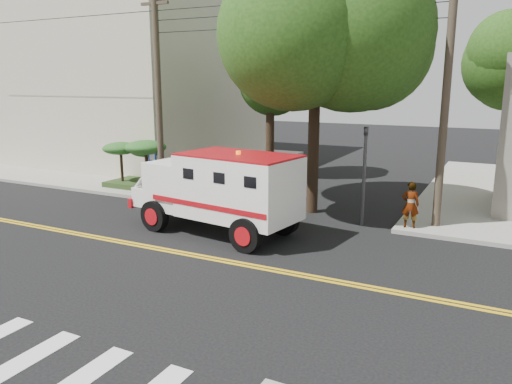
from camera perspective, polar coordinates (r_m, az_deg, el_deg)
The scene contains 12 objects.
ground at distance 15.44m, azimuth -7.59°, elevation -7.11°, with size 100.00×100.00×0.00m, color black.
sidewalk_nw at distance 33.90m, azimuth -13.56°, elevation 3.52°, with size 17.00×17.00×0.15m, color gray.
building_left at distance 35.97m, azimuth -14.88°, elevation 12.07°, with size 16.00×14.00×10.00m, color beige.
utility_pole_left at distance 22.72m, azimuth -11.08°, elevation 10.61°, with size 0.28×0.28×9.00m, color #382D23.
utility_pole_right at distance 18.26m, azimuth 20.84°, elevation 9.65°, with size 0.28×0.28×9.00m, color #382D23.
tree_main at distance 19.35m, azimuth 7.89°, elevation 18.46°, with size 6.08×5.70×9.85m.
tree_left at distance 26.16m, azimuth 2.11°, elevation 13.74°, with size 4.48×4.20×7.70m.
traffic_signal at distance 18.34m, azimuth 12.30°, elevation 3.03°, with size 0.15×0.18×3.60m.
accessibility_sign at distance 23.53m, azimuth -11.66°, elevation 2.97°, with size 0.45×0.10×2.02m.
palm_planter at distance 24.61m, azimuth -13.30°, elevation 3.96°, with size 3.52×2.63×2.36m.
armored_truck at distance 17.06m, azimuth -4.16°, elevation 0.49°, with size 6.48×3.21×2.83m.
pedestrian_a at distance 18.15m, azimuth 17.23°, elevation -1.40°, with size 0.60×0.39×1.64m, color gray.
Camera 1 is at (8.34, -11.93, 5.14)m, focal length 35.00 mm.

